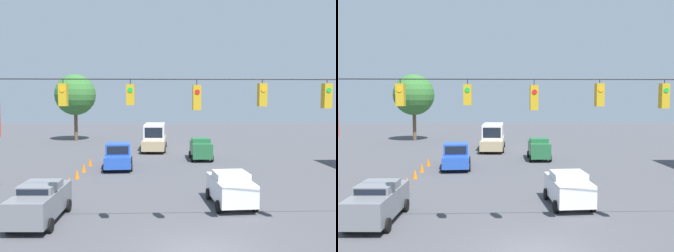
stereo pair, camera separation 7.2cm
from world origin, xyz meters
The scene contains 13 objects.
overhead_signal_span centered at (-0.09, -1.69, 4.84)m, with size 20.19×0.38×7.56m.
box_truck_tan_withflow_deep centered at (1.61, -27.79, 1.41)m, with size 2.86×7.34×2.86m.
pickup_truck_blue_withflow_far centered at (4.65, -17.31, 0.98)m, with size 2.56×5.54×2.12m.
sedan_grey_parked_shoulder centered at (7.07, -4.09, 0.96)m, with size 2.14×4.64×1.84m.
sedan_green_oncoming_deep centered at (-2.67, -21.08, 1.05)m, with size 2.08×3.87×2.02m.
sedan_white_crossing_near centered at (-2.41, -6.36, 0.95)m, with size 2.29×3.95×1.83m.
traffic_cone_nearest centered at (7.07, -5.85, 0.34)m, with size 0.37×0.37×0.69m, color orange.
traffic_cone_second centered at (7.19, -8.27, 0.34)m, with size 0.37×0.37×0.69m, color orange.
traffic_cone_third centered at (7.23, -10.76, 0.34)m, with size 0.37×0.37×0.69m, color orange.
traffic_cone_fourth centered at (7.24, -13.30, 0.34)m, with size 0.37×0.37×0.69m, color orange.
traffic_cone_fifth centered at (7.18, -15.62, 0.34)m, with size 0.37×0.37×0.69m, color orange.
traffic_cone_farthest centered at (7.14, -18.30, 0.34)m, with size 0.37×0.37×0.69m, color orange.
tree_horizon_left centered at (12.10, -36.88, 6.10)m, with size 5.42×5.42×8.84m.
Camera 1 is at (1.76, 13.37, 5.87)m, focal length 40.00 mm.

